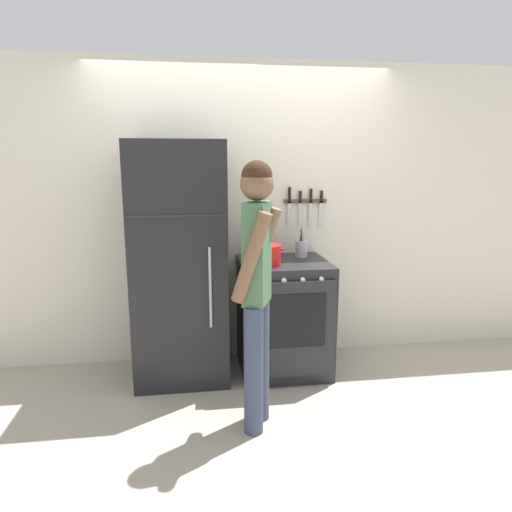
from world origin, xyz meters
TOP-DOWN VIEW (x-y plane):
  - ground_plane at (0.00, 0.00)m, footprint 14.00×14.00m
  - wall_back at (0.00, 0.03)m, footprint 10.00×0.06m
  - refrigerator at (-0.54, -0.33)m, footprint 0.72×0.69m
  - stove_range at (0.30, -0.37)m, footprint 0.71×0.72m
  - dutch_oven_pot at (0.14, -0.47)m, footprint 0.26×0.22m
  - tea_kettle at (0.15, -0.20)m, footprint 0.25×0.20m
  - utensil_jar at (0.48, -0.20)m, footprint 0.10×0.10m
  - person at (-0.04, -1.16)m, footprint 0.37×0.42m
  - wall_knife_strip at (0.55, -0.02)m, footprint 0.38×0.03m

SIDE VIEW (x-z plane):
  - ground_plane at x=0.00m, z-range 0.00..0.00m
  - stove_range at x=0.30m, z-range 0.01..0.94m
  - refrigerator at x=-0.54m, z-range 0.00..1.88m
  - person at x=-0.04m, z-range 0.12..1.86m
  - tea_kettle at x=0.15m, z-range 0.88..1.11m
  - utensil_jar at x=0.48m, z-range 0.86..1.15m
  - dutch_oven_pot at x=0.14m, z-range 0.92..1.11m
  - wall_back at x=0.00m, z-range 0.00..2.55m
  - wall_knife_strip at x=0.55m, z-range 1.20..1.56m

